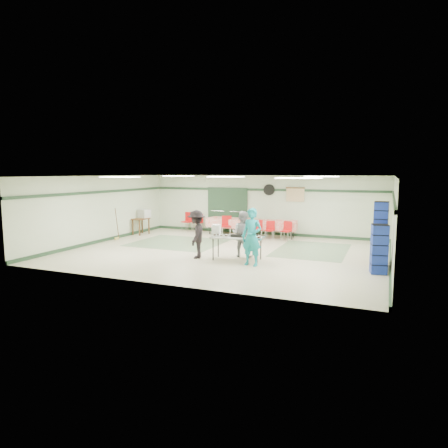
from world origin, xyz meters
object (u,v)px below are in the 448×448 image
at_px(dining_table_b, 229,222).
at_px(chair_loose_b, 188,220).
at_px(chair_c, 287,229).
at_px(printer_table, 141,221).
at_px(volunteer_grey, 242,234).
at_px(broom, 117,223).
at_px(crate_stack_blue_b, 379,249).
at_px(dining_table_a, 276,225).
at_px(chair_b, 258,227).
at_px(serving_table, 237,238).
at_px(volunteer_dark, 196,234).
at_px(chair_d, 226,224).
at_px(crate_stack_red, 380,247).
at_px(chair_a, 270,228).
at_px(crate_stack_blue_a, 380,236).
at_px(office_printer, 144,214).
at_px(chair_loose_a, 199,221).
at_px(volunteer_teal, 252,237).

distance_m(dining_table_b, chair_loose_b, 2.26).
height_order(chair_c, printer_table, chair_c).
bearing_deg(volunteer_grey, chair_c, -94.98).
bearing_deg(broom, crate_stack_blue_b, -19.46).
xyz_separation_m(dining_table_a, chair_b, (-0.61, -0.57, -0.08)).
bearing_deg(serving_table, volunteer_dark, -175.60).
relative_size(chair_d, crate_stack_red, 0.82).
relative_size(chair_d, broom, 0.69).
distance_m(volunteer_dark, chair_b, 4.53).
height_order(serving_table, broom, broom).
xyz_separation_m(chair_a, crate_stack_blue_a, (4.41, -3.80, 0.51)).
bearing_deg(crate_stack_blue_b, chair_c, 130.17).
bearing_deg(chair_d, crate_stack_red, -45.02).
distance_m(serving_table, office_printer, 7.02).
xyz_separation_m(dining_table_b, crate_stack_blue_b, (6.52, -4.93, 0.13)).
relative_size(chair_b, printer_table, 0.97).
height_order(chair_a, crate_stack_red, crate_stack_red).
distance_m(volunteer_dark, office_printer, 6.06).
height_order(serving_table, chair_loose_a, chair_loose_a).
bearing_deg(crate_stack_blue_a, chair_b, 142.45).
bearing_deg(chair_loose_a, chair_c, -8.53).
bearing_deg(volunteer_grey, chair_loose_b, -40.75).
xyz_separation_m(chair_d, printer_table, (-3.90, -0.87, 0.05)).
relative_size(volunteer_grey, crate_stack_red, 1.38).
distance_m(volunteer_teal, chair_d, 5.54).
relative_size(volunteer_teal, dining_table_b, 0.86).
bearing_deg(dining_table_b, volunteer_dark, -72.42).
bearing_deg(volunteer_teal, crate_stack_blue_a, 24.55).
height_order(volunteer_grey, chair_loose_a, volunteer_grey).
relative_size(chair_d, office_printer, 1.92).
bearing_deg(chair_loose_a, dining_table_a, -2.25).
bearing_deg(chair_a, chair_loose_a, 163.49).
xyz_separation_m(chair_loose_b, crate_stack_red, (8.77, -4.12, -0.00)).
bearing_deg(printer_table, office_printer, 97.46).
distance_m(chair_b, crate_stack_red, 5.92).
bearing_deg(serving_table, crate_stack_red, 7.24).
distance_m(chair_loose_a, chair_loose_b, 0.54).
distance_m(volunteer_dark, broom, 5.12).
xyz_separation_m(chair_a, crate_stack_blue_b, (4.41, -4.36, 0.21)).
height_order(crate_stack_blue_a, office_printer, crate_stack_blue_a).
relative_size(chair_c, broom, 0.61).
height_order(chair_a, chair_b, chair_b).
bearing_deg(chair_loose_b, chair_d, -13.25).
height_order(crate_stack_red, office_printer, same).
xyz_separation_m(volunteer_grey, printer_table, (-5.98, 2.82, -0.15)).
bearing_deg(chair_loose_a, volunteer_grey, -46.59).
bearing_deg(chair_d, dining_table_a, -2.80).
distance_m(volunteer_grey, chair_loose_a, 6.07).
xyz_separation_m(volunteer_grey, dining_table_a, (-0.00, 4.26, -0.21)).
distance_m(serving_table, chair_a, 4.23).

